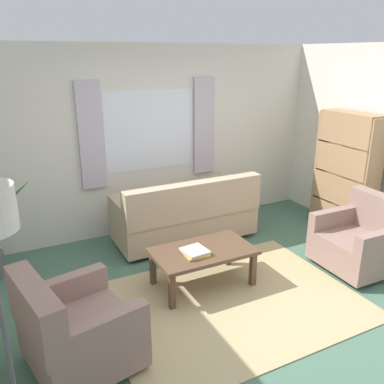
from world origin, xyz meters
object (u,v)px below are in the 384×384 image
(armchair_left, at_px, (74,331))
(armchair_right, at_px, (361,240))
(coffee_table, at_px, (203,254))
(bookshelf, at_px, (346,174))
(couch, at_px, (187,216))
(book_stack_on_table, at_px, (195,252))

(armchair_left, relative_size, armchair_right, 1.12)
(coffee_table, xyz_separation_m, bookshelf, (2.45, 0.37, 0.49))
(armchair_left, xyz_separation_m, coffee_table, (1.52, 0.64, 0.03))
(armchair_right, bearing_deg, couch, -134.72)
(armchair_left, distance_m, bookshelf, 4.13)
(armchair_left, bearing_deg, couch, -58.51)
(couch, distance_m, book_stack_on_table, 1.25)
(coffee_table, distance_m, bookshelf, 2.53)
(book_stack_on_table, relative_size, bookshelf, 0.17)
(armchair_left, bearing_deg, armchair_right, -99.17)
(bookshelf, bearing_deg, book_stack_on_table, 99.34)
(couch, bearing_deg, armchair_left, 43.04)
(armchair_right, distance_m, bookshelf, 1.16)
(coffee_table, height_order, bookshelf, bookshelf)
(couch, height_order, coffee_table, couch)
(couch, height_order, bookshelf, bookshelf)
(armchair_left, relative_size, book_stack_on_table, 3.47)
(armchair_right, xyz_separation_m, coffee_table, (-1.88, 0.50, 0.03))
(couch, distance_m, coffee_table, 1.15)
(bookshelf, bearing_deg, armchair_left, 104.18)
(couch, distance_m, bookshelf, 2.29)
(book_stack_on_table, height_order, bookshelf, bookshelf)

